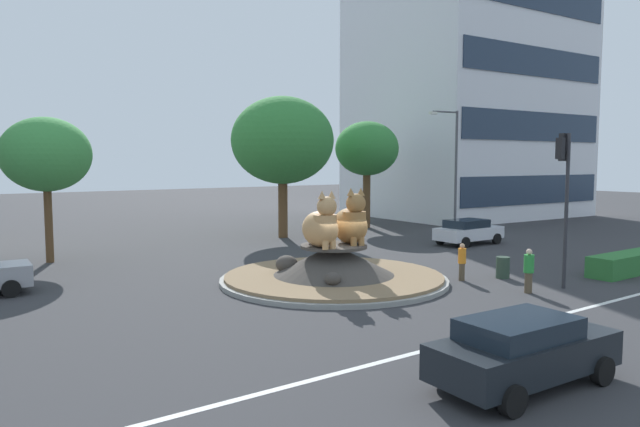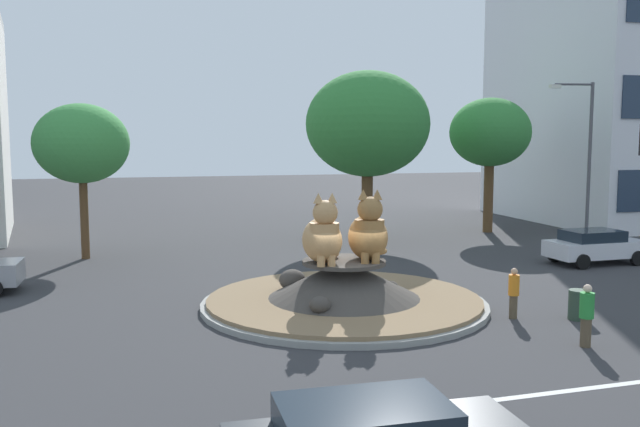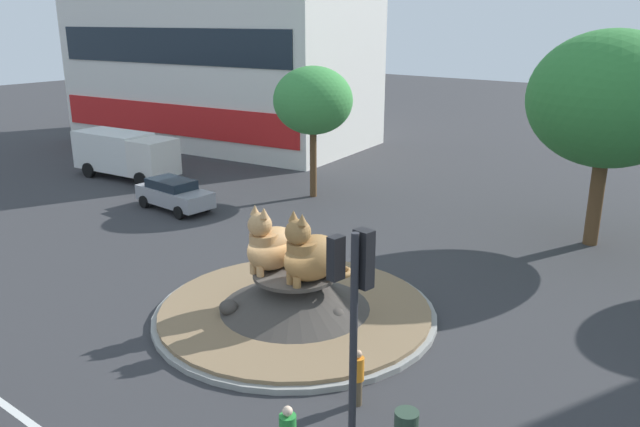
% 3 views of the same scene
% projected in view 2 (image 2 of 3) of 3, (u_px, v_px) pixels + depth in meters
% --- Properties ---
extents(ground_plane, '(160.00, 160.00, 0.00)m').
position_uv_depth(ground_plane, '(344.00, 306.00, 21.61)').
color(ground_plane, '#333335').
extents(lane_centreline, '(112.00, 0.20, 0.01)m').
position_uv_depth(lane_centreline, '(474.00, 403.00, 13.67)').
color(lane_centreline, silver).
rests_on(lane_centreline, ground).
extents(roundabout_island, '(9.22, 9.22, 1.51)m').
position_uv_depth(roundabout_island, '(343.00, 289.00, 21.55)').
color(roundabout_island, gray).
rests_on(roundabout_island, ground).
extents(cat_statue_calico, '(1.61, 2.28, 2.24)m').
position_uv_depth(cat_statue_calico, '(323.00, 237.00, 20.89)').
color(cat_statue_calico, tan).
rests_on(cat_statue_calico, roundabout_island).
extents(cat_statue_tabby, '(1.89, 2.36, 2.32)m').
position_uv_depth(cat_statue_tabby, '(368.00, 234.00, 21.41)').
color(cat_statue_tabby, '#9E703D').
rests_on(cat_statue_tabby, roundabout_island).
extents(broadleaf_tree_behind_island, '(4.18, 4.18, 6.99)m').
position_uv_depth(broadleaf_tree_behind_island, '(82.00, 144.00, 29.76)').
color(broadleaf_tree_behind_island, brown).
rests_on(broadleaf_tree_behind_island, ground).
extents(second_tree_near_tower, '(6.52, 6.52, 8.98)m').
position_uv_depth(second_tree_near_tower, '(368.00, 124.00, 35.00)').
color(second_tree_near_tower, brown).
rests_on(second_tree_near_tower, ground).
extents(third_tree_left, '(4.64, 4.64, 7.79)m').
position_uv_depth(third_tree_left, '(490.00, 133.00, 38.48)').
color(third_tree_left, brown).
rests_on(third_tree_left, ground).
extents(streetlight_arm, '(2.10, 0.53, 7.99)m').
position_uv_depth(streetlight_arm, '(585.00, 157.00, 30.85)').
color(streetlight_arm, '#4C4C51').
rests_on(streetlight_arm, ground).
extents(pedestrian_green_shirt, '(0.37, 0.37, 1.65)m').
position_uv_depth(pedestrian_green_shirt, '(587.00, 314.00, 17.29)').
color(pedestrian_green_shirt, brown).
rests_on(pedestrian_green_shirt, ground).
extents(pedestrian_orange_shirt, '(0.32, 0.32, 1.54)m').
position_uv_depth(pedestrian_orange_shirt, '(514.00, 292.00, 20.06)').
color(pedestrian_orange_shirt, brown).
rests_on(pedestrian_orange_shirt, ground).
extents(parked_car_right, '(4.27, 2.10, 1.48)m').
position_uv_depth(parked_car_right, '(595.00, 246.00, 28.99)').
color(parked_car_right, silver).
rests_on(parked_car_right, ground).
extents(litter_bin, '(0.56, 0.56, 0.90)m').
position_uv_depth(litter_bin, '(578.00, 305.00, 19.98)').
color(litter_bin, '#2D4233').
rests_on(litter_bin, ground).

